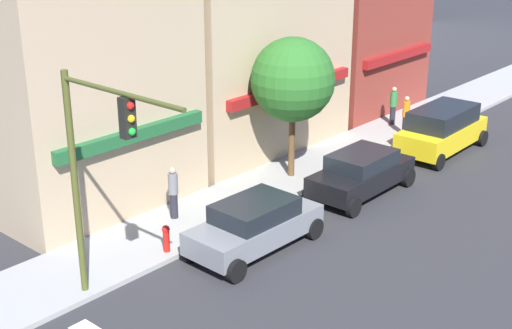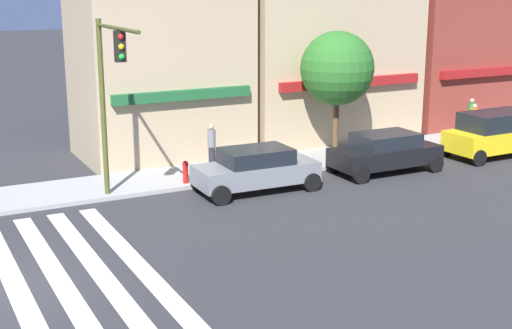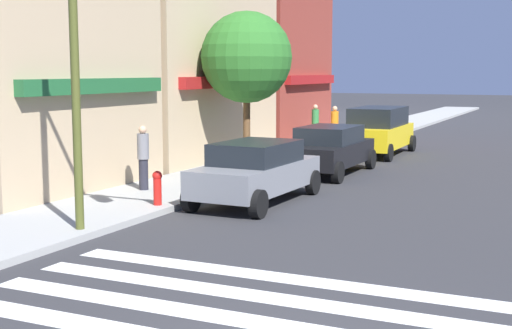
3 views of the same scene
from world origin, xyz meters
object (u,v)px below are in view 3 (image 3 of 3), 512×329
at_px(pedestrian_green_top, 315,123).
at_px(pedestrian_orange_vest, 335,126).
at_px(fire_hydrant, 157,186).
at_px(suv_yellow, 378,130).
at_px(sedan_black, 329,149).
at_px(street_tree, 247,58).
at_px(sedan_grey, 256,171).
at_px(pedestrian_grey_coat, 143,156).
at_px(traffic_signal, 113,30).

bearing_deg(pedestrian_green_top, pedestrian_orange_vest, -116.16).
distance_m(pedestrian_green_top, fire_hydrant, 15.52).
height_order(suv_yellow, pedestrian_green_top, suv_yellow).
bearing_deg(sedan_black, suv_yellow, -0.24).
relative_size(suv_yellow, street_tree, 0.90).
bearing_deg(pedestrian_orange_vest, sedan_grey, -118.72).
xyz_separation_m(sedan_grey, sedan_black, (5.74, 0.00, 0.00)).
distance_m(suv_yellow, pedestrian_grey_coat, 12.43).
height_order(sedan_grey, pedestrian_green_top, pedestrian_green_top).
height_order(suv_yellow, pedestrian_grey_coat, suv_yellow).
height_order(sedan_grey, sedan_black, same).
height_order(traffic_signal, suv_yellow, traffic_signal).
relative_size(traffic_signal, fire_hydrant, 7.31).
xyz_separation_m(sedan_grey, pedestrian_orange_vest, (12.35, 2.08, 0.23)).
bearing_deg(pedestrian_green_top, traffic_signal, -158.69).
bearing_deg(fire_hydrant, traffic_signal, -161.85).
distance_m(sedan_grey, pedestrian_grey_coat, 3.31).
bearing_deg(fire_hydrant, suv_yellow, -7.05).
bearing_deg(traffic_signal, sedan_grey, -8.46).
distance_m(sedan_black, street_tree, 4.13).
xyz_separation_m(suv_yellow, pedestrian_orange_vest, (0.64, 2.08, 0.04)).
height_order(pedestrian_green_top, pedestrian_grey_coat, same).
height_order(pedestrian_grey_coat, street_tree, street_tree).
xyz_separation_m(sedan_black, street_tree, (-0.49, 2.80, 3.00)).
bearing_deg(traffic_signal, sedan_black, -3.95).
bearing_deg(suv_yellow, sedan_grey, 178.86).
relative_size(sedan_black, pedestrian_orange_vest, 2.49).
relative_size(pedestrian_grey_coat, street_tree, 0.34).
bearing_deg(pedestrian_grey_coat, pedestrian_green_top, 57.04).
bearing_deg(sedan_black, fire_hydrant, 167.41).
bearing_deg(sedan_grey, pedestrian_grey_coat, 96.09).
xyz_separation_m(suv_yellow, street_tree, (-6.48, 2.80, 2.81)).
distance_m(traffic_signal, suv_yellow, 16.99).
bearing_deg(pedestrian_grey_coat, suv_yellow, 41.47).
distance_m(suv_yellow, street_tree, 7.59).
relative_size(sedan_grey, fire_hydrant, 5.28).
relative_size(suv_yellow, fire_hydrant, 5.63).
distance_m(sedan_grey, suv_yellow, 11.72).
height_order(sedan_grey, street_tree, street_tree).
relative_size(pedestrian_green_top, fire_hydrant, 2.10).
bearing_deg(fire_hydrant, pedestrian_orange_vest, 1.50).
relative_size(sedan_black, suv_yellow, 0.93).
bearing_deg(suv_yellow, fire_hydrant, 171.81).
distance_m(sedan_grey, pedestrian_orange_vest, 12.53).
height_order(sedan_black, pedestrian_orange_vest, pedestrian_orange_vest).
bearing_deg(traffic_signal, pedestrian_green_top, 8.08).
distance_m(sedan_grey, sedan_black, 5.74).
bearing_deg(sedan_grey, pedestrian_green_top, 15.45).
bearing_deg(pedestrian_grey_coat, sedan_black, 28.10).
bearing_deg(pedestrian_orange_vest, street_tree, -134.07).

